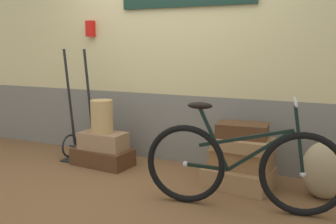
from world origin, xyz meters
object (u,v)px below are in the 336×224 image
Objects in this scene: suitcase_1 at (103,141)px; luggage_trolley at (80,134)px; wicker_basket at (102,116)px; burlap_sack at (324,170)px; suitcase_3 at (242,158)px; bicycle at (241,167)px; suitcase_0 at (103,157)px; suitcase_4 at (243,144)px; suitcase_5 at (242,130)px; suitcase_2 at (238,177)px.

luggage_trolley reaches higher than suitcase_1.
wicker_basket reaches higher than burlap_sack.
wicker_basket is 0.71× the size of burlap_sack.
bicycle is at bearing -73.76° from suitcase_3.
luggage_trolley is (-0.39, 0.09, 0.22)m from suitcase_0.
suitcase_5 reaches higher than suitcase_4.
suitcase_4 is at bearing -0.99° from wicker_basket.
suitcase_0 is 2.43m from burlap_sack.
bicycle is at bearing -15.91° from suitcase_1.
burlap_sack is at bearing -1.32° from luggage_trolley.
bicycle reaches higher than suitcase_1.
suitcase_5 is at bearing 119.38° from suitcase_4.
luggage_trolley reaches higher than wicker_basket.
suitcase_0 is at bearing -173.76° from suitcase_1.
wicker_basket is 0.28× the size of luggage_trolley.
suitcase_3 is 0.43× the size of luggage_trolley.
burlap_sack is (2.43, 0.03, 0.17)m from suitcase_0.
luggage_trolley is at bearing 169.24° from wicker_basket.
burlap_sack is at bearing 9.16° from suitcase_2.
bicycle is (0.11, -0.51, -0.06)m from suitcase_4.
luggage_trolley is (-2.03, 0.10, 0.22)m from suitcase_2.
luggage_trolley reaches higher than suitcase_0.
burlap_sack is 0.32× the size of bicycle.
suitcase_2 is 0.48m from suitcase_5.
luggage_trolley reaches higher than suitcase_4.
suitcase_5 is at bearing 179.04° from burlap_sack.
wicker_basket is 1.89m from bicycle.
suitcase_3 is 0.16m from suitcase_4.
suitcase_3 is at bearing 179.80° from burlap_sack.
suitcase_4 is 0.33× the size of bicycle.
wicker_basket is at bearing -174.23° from suitcase_2.
suitcase_1 is at bearing 175.86° from suitcase_5.
suitcase_4 is 1.69m from wicker_basket.
wicker_basket is (-1.68, 0.03, 0.15)m from suitcase_4.
luggage_trolley is at bearing -179.22° from suitcase_3.
luggage_trolley is at bearing -176.14° from suitcase_2.
suitcase_2 is 1.72m from wicker_basket.
suitcase_3 is at bearing 120.58° from suitcase_4.
wicker_basket is at bearing -177.08° from suitcase_3.
suitcase_2 is 0.61m from bicycle.
suitcase_0 is 0.49m from wicker_basket.
suitcase_3 is 0.35× the size of bicycle.
suitcase_3 is 2.05m from luggage_trolley.
bicycle is at bearing -66.82° from suitcase_2.
luggage_trolley reaches higher than suitcase_2.
suitcase_1 is 2.41m from burlap_sack.
suitcase_5 is 0.61m from bicycle.
suitcase_4 is 0.14m from suitcase_5.
suitcase_0 is 1.20× the size of suitcase_3.
suitcase_2 is 1.69× the size of wicker_basket.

